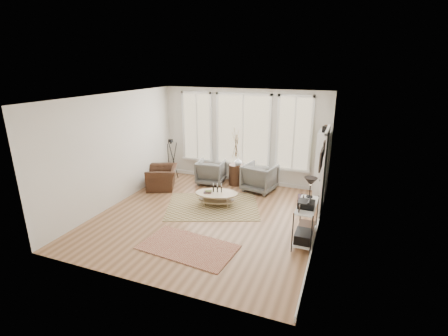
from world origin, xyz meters
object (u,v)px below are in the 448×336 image
at_px(armchair_right, 260,178).
at_px(side_table, 236,158).
at_px(accent_chair, 162,177).
at_px(coffee_table, 216,195).
at_px(bookcase, 322,165).
at_px(armchair_left, 211,172).
at_px(low_shelf, 306,219).

distance_m(armchair_right, side_table, 0.97).
bearing_deg(accent_chair, coffee_table, 48.60).
bearing_deg(coffee_table, side_table, 91.32).
xyz_separation_m(bookcase, accent_chair, (-4.51, -0.91, -0.63)).
relative_size(coffee_table, side_table, 0.69).
height_order(bookcase, coffee_table, bookcase).
xyz_separation_m(armchair_left, accent_chair, (-1.22, -0.87, -0.05)).
xyz_separation_m(bookcase, coffee_table, (-2.49, -1.52, -0.68)).
bearing_deg(armchair_right, armchair_left, 10.24).
relative_size(bookcase, coffee_table, 1.65).
xyz_separation_m(bookcase, side_table, (-2.53, 0.14, -0.09)).
height_order(bookcase, side_table, bookcase).
bearing_deg(armchair_left, bookcase, 174.35).
bearing_deg(low_shelf, side_table, 132.92).
height_order(side_table, accent_chair, side_table).
xyz_separation_m(low_shelf, coffee_table, (-2.43, 1.00, -0.23)).
height_order(low_shelf, accent_chair, low_shelf).
relative_size(armchair_left, accent_chair, 0.83).
xyz_separation_m(armchair_right, side_table, (-0.82, 0.23, 0.46)).
relative_size(bookcase, low_shelf, 1.58).
bearing_deg(low_shelf, coffee_table, 157.60).
distance_m(coffee_table, accent_chair, 2.11).
bearing_deg(side_table, armchair_left, -166.67).
height_order(coffee_table, armchair_left, armchair_left).
xyz_separation_m(armchair_left, armchair_right, (1.58, -0.05, 0.03)).
bearing_deg(armchair_left, coffee_table, 112.07).
relative_size(armchair_left, side_table, 0.46).
bearing_deg(bookcase, coffee_table, -148.66).
bearing_deg(bookcase, accent_chair, -168.54).
distance_m(bookcase, armchair_right, 1.79).
relative_size(coffee_table, armchair_left, 1.52).
xyz_separation_m(side_table, accent_chair, (-1.98, -1.05, -0.54)).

